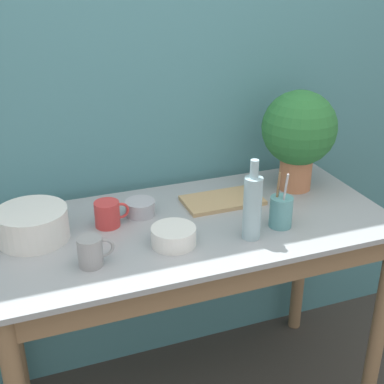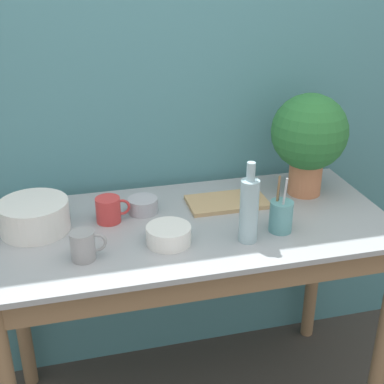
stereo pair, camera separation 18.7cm
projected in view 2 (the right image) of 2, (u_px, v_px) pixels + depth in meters
The scene contains 11 objects.
wall_back at pixel (168, 105), 2.14m from camera, with size 6.00×0.05×2.40m.
counter_table at pixel (194, 266), 1.97m from camera, with size 1.44×0.68×0.87m.
potted_plant at pixel (309, 136), 2.05m from camera, with size 0.30×0.30×0.41m.
bowl_wash_large at pixel (34, 216), 1.85m from camera, with size 0.24×0.24×0.11m.
bottle_tall at pixel (249, 209), 1.76m from camera, with size 0.06×0.06×0.28m.
mug_red at pixel (109, 210), 1.91m from camera, with size 0.12×0.09×0.09m.
mug_grey at pixel (84, 246), 1.68m from camera, with size 0.12×0.08×0.10m.
bowl_small_steel at pixel (143, 205), 1.99m from camera, with size 0.11×0.11×0.06m.
bowl_small_enamel_white at pixel (169, 235), 1.78m from camera, with size 0.15×0.15×0.06m.
utensil_cup at pixel (281, 216), 1.84m from camera, with size 0.08×0.08×0.21m.
tray_board at pixel (227, 202), 2.06m from camera, with size 0.30×0.17×0.02m.
Camera 2 is at (-0.42, -1.31, 1.78)m, focal length 50.00 mm.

